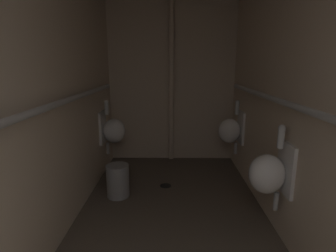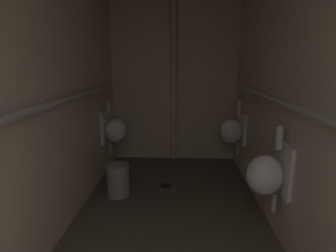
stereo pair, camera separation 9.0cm
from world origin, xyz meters
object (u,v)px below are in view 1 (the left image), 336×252
(urinal_left_mid, at_px, (113,130))
(waste_bin, at_px, (118,181))
(urinal_right_far, at_px, (231,130))
(standpipe_back_wall, at_px, (171,81))
(urinal_right_mid, at_px, (269,173))
(floor_drain, at_px, (166,186))

(urinal_left_mid, xyz_separation_m, waste_bin, (0.19, -0.71, -0.43))
(urinal_right_far, bearing_deg, waste_bin, -153.25)
(standpipe_back_wall, relative_size, waste_bin, 6.45)
(standpipe_back_wall, height_order, waste_bin, standpipe_back_wall)
(urinal_left_mid, relative_size, urinal_right_far, 1.00)
(urinal_right_mid, height_order, waste_bin, urinal_right_mid)
(urinal_right_mid, bearing_deg, floor_drain, 131.04)
(urinal_left_mid, xyz_separation_m, urinal_right_mid, (1.63, -1.47, 0.00))
(urinal_left_mid, distance_m, waste_bin, 0.85)
(urinal_left_mid, xyz_separation_m, urinal_right_far, (1.63, 0.02, 0.00))
(floor_drain, distance_m, waste_bin, 0.63)
(urinal_left_mid, xyz_separation_m, floor_drain, (0.74, -0.44, -0.61))
(urinal_right_mid, relative_size, urinal_right_far, 1.00)
(urinal_left_mid, xyz_separation_m, standpipe_back_wall, (0.81, 0.52, 0.63))
(urinal_right_mid, xyz_separation_m, waste_bin, (-1.44, 0.76, -0.43))
(urinal_right_far, height_order, waste_bin, urinal_right_far)
(urinal_right_mid, bearing_deg, waste_bin, 152.13)
(urinal_left_mid, distance_m, urinal_right_far, 1.63)
(urinal_right_far, bearing_deg, standpipe_back_wall, 148.93)
(urinal_right_far, relative_size, waste_bin, 1.99)
(urinal_right_far, xyz_separation_m, floor_drain, (-0.89, -0.46, -0.61))
(urinal_left_mid, height_order, floor_drain, urinal_left_mid)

